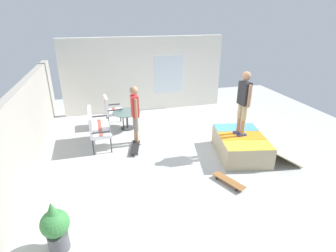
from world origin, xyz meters
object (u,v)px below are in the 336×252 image
person_watching (135,111)px  skateboard_spare (229,181)px  person_skater (244,99)px  patio_table (127,117)px  skate_ramp (242,145)px  patio_bench (95,125)px  potted_plant (55,226)px  skateboard_by_bench (135,147)px  patio_chair_near_house (110,108)px

person_watching → skateboard_spare: bearing=-145.9°
person_skater → patio_table: bearing=47.9°
skate_ramp → patio_table: bearing=47.6°
patio_bench → person_skater: bearing=-112.0°
person_watching → potted_plant: (-3.40, 1.74, -0.53)m
skate_ramp → skateboard_by_bench: size_ratio=2.67×
skate_ramp → patio_chair_near_house: 4.34m
person_watching → potted_plant: size_ratio=1.85×
skateboard_spare → patio_bench: bearing=45.9°
skateboard_spare → patio_table: bearing=26.4°
person_skater → skateboard_by_bench: bearing=71.6°
skate_ramp → patio_table: size_ratio=2.44×
patio_bench → skateboard_by_bench: 1.29m
person_watching → patio_chair_near_house: bearing=21.8°
skateboard_by_bench → skateboard_spare: bearing=-139.9°
patio_table → skateboard_by_bench: 1.58m
person_skater → patio_bench: bearing=68.0°
person_watching → skateboard_by_bench: bearing=167.0°
patio_bench → patio_chair_near_house: (1.32, -0.49, -0.00)m
person_skater → potted_plant: person_skater is taller
potted_plant → patio_chair_near_house: bearing=-12.9°
skate_ramp → person_skater: person_skater is taller
skate_ramp → skateboard_spare: 1.49m
skate_ramp → patio_bench: patio_bench is taller
patio_table → person_skater: (-2.43, -2.69, 1.12)m
person_watching → person_skater: person_skater is taller
skateboard_spare → potted_plant: (-0.91, 3.43, 0.38)m
person_skater → skateboard_spare: size_ratio=2.04×
person_watching → person_skater: size_ratio=1.03×
person_watching → person_skater: bearing=-116.3°
patio_chair_near_house → person_watching: bearing=-158.2°
patio_bench → person_skater: (-1.48, -3.66, 0.91)m
patio_bench → person_watching: bearing=-100.9°
patio_bench → potted_plant: (-3.61, 0.64, -0.15)m
skate_ramp → person_watching: bearing=62.8°
patio_chair_near_house → skate_ramp: bearing=-131.7°
patio_chair_near_house → skateboard_by_bench: (-1.92, -0.52, -0.53)m
skateboard_spare → person_skater: bearing=-35.6°
patio_chair_near_house → patio_table: bearing=-127.5°
potted_plant → person_watching: bearing=-27.2°
person_watching → patio_table: bearing=6.3°
patio_bench → patio_chair_near_house: 1.41m
person_watching → person_skater: 2.91m
patio_bench → potted_plant: 3.67m
skate_ramp → skateboard_by_bench: (0.96, 2.71, -0.20)m
patio_chair_near_house → skateboard_spare: bearing=-150.2°
person_watching → skateboard_by_bench: size_ratio=2.07×
skate_ramp → potted_plant: potted_plant is taller
skate_ramp → patio_bench: size_ratio=1.74×
patio_table → skateboard_by_bench: size_ratio=1.09×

